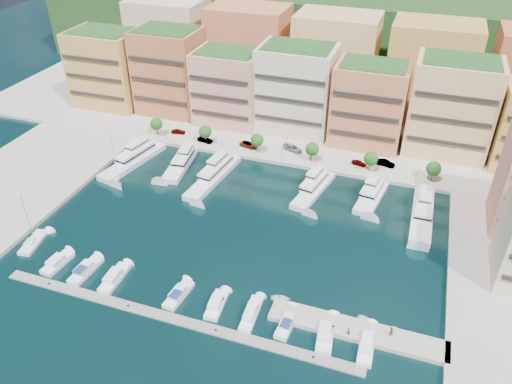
% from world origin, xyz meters
% --- Properties ---
extents(ground, '(400.00, 400.00, 0.00)m').
position_xyz_m(ground, '(0.00, 0.00, 0.00)').
color(ground, black).
rests_on(ground, ground).
extents(north_quay, '(220.00, 64.00, 2.00)m').
position_xyz_m(north_quay, '(0.00, 62.00, 0.00)').
color(north_quay, '#9E998E').
rests_on(north_quay, ground).
extents(west_quay, '(34.00, 76.00, 2.00)m').
position_xyz_m(west_quay, '(-62.00, -8.00, 0.00)').
color(west_quay, '#9E998E').
rests_on(west_quay, ground).
extents(hillside, '(240.00, 40.00, 58.00)m').
position_xyz_m(hillside, '(0.00, 110.00, 0.00)').
color(hillside, '#1D3817').
rests_on(hillside, ground).
extents(south_pontoon, '(72.00, 2.20, 0.35)m').
position_xyz_m(south_pontoon, '(-3.00, -30.00, 0.00)').
color(south_pontoon, gray).
rests_on(south_pontoon, ground).
extents(finger_pier, '(32.00, 5.00, 2.00)m').
position_xyz_m(finger_pier, '(30.00, -22.00, 0.00)').
color(finger_pier, '#9E998E').
rests_on(finger_pier, ground).
extents(apartment_0, '(22.00, 16.50, 24.80)m').
position_xyz_m(apartment_0, '(-66.00, 49.99, 13.31)').
color(apartment_0, '#B98B43').
rests_on(apartment_0, north_quay).
extents(apartment_1, '(20.00, 16.50, 26.80)m').
position_xyz_m(apartment_1, '(-44.00, 51.99, 14.31)').
color(apartment_1, '#AF633A').
rests_on(apartment_1, north_quay).
extents(apartment_2, '(20.00, 15.50, 22.80)m').
position_xyz_m(apartment_2, '(-23.00, 49.99, 12.31)').
color(apartment_2, '#E09B7D').
rests_on(apartment_2, north_quay).
extents(apartment_3, '(22.00, 16.50, 25.80)m').
position_xyz_m(apartment_3, '(-2.00, 51.99, 13.81)').
color(apartment_3, beige).
rests_on(apartment_3, north_quay).
extents(apartment_4, '(20.00, 15.50, 23.80)m').
position_xyz_m(apartment_4, '(20.00, 49.99, 12.81)').
color(apartment_4, '#CF804D').
rests_on(apartment_4, north_quay).
extents(apartment_5, '(22.00, 16.50, 26.80)m').
position_xyz_m(apartment_5, '(42.00, 51.99, 14.31)').
color(apartment_5, '#E6C179').
rests_on(apartment_5, north_quay).
extents(backblock_0, '(26.00, 18.00, 30.00)m').
position_xyz_m(backblock_0, '(-55.00, 74.00, 16.00)').
color(backblock_0, beige).
rests_on(backblock_0, north_quay).
extents(backblock_1, '(26.00, 18.00, 30.00)m').
position_xyz_m(backblock_1, '(-25.00, 74.00, 16.00)').
color(backblock_1, '#CF804D').
rests_on(backblock_1, north_quay).
extents(backblock_2, '(26.00, 18.00, 30.00)m').
position_xyz_m(backblock_2, '(5.00, 74.00, 16.00)').
color(backblock_2, '#E6C179').
rests_on(backblock_2, north_quay).
extents(backblock_3, '(26.00, 18.00, 30.00)m').
position_xyz_m(backblock_3, '(35.00, 74.00, 16.00)').
color(backblock_3, '#B98B43').
rests_on(backblock_3, north_quay).
extents(tree_0, '(3.80, 3.80, 5.65)m').
position_xyz_m(tree_0, '(-40.00, 33.50, 4.74)').
color(tree_0, '#473323').
rests_on(tree_0, north_quay).
extents(tree_1, '(3.80, 3.80, 5.65)m').
position_xyz_m(tree_1, '(-24.00, 33.50, 4.74)').
color(tree_1, '#473323').
rests_on(tree_1, north_quay).
extents(tree_2, '(3.80, 3.80, 5.65)m').
position_xyz_m(tree_2, '(-8.00, 33.50, 4.74)').
color(tree_2, '#473323').
rests_on(tree_2, north_quay).
extents(tree_3, '(3.80, 3.80, 5.65)m').
position_xyz_m(tree_3, '(8.00, 33.50, 4.74)').
color(tree_3, '#473323').
rests_on(tree_3, north_quay).
extents(tree_4, '(3.80, 3.80, 5.65)m').
position_xyz_m(tree_4, '(24.00, 33.50, 4.74)').
color(tree_4, '#473323').
rests_on(tree_4, north_quay).
extents(tree_5, '(3.80, 3.80, 5.65)m').
position_xyz_m(tree_5, '(40.00, 33.50, 4.74)').
color(tree_5, '#473323').
rests_on(tree_5, north_quay).
extents(lamppost_0, '(0.30, 0.30, 4.20)m').
position_xyz_m(lamppost_0, '(-36.00, 31.20, 3.83)').
color(lamppost_0, black).
rests_on(lamppost_0, north_quay).
extents(lamppost_1, '(0.30, 0.30, 4.20)m').
position_xyz_m(lamppost_1, '(-18.00, 31.20, 3.83)').
color(lamppost_1, black).
rests_on(lamppost_1, north_quay).
extents(lamppost_2, '(0.30, 0.30, 4.20)m').
position_xyz_m(lamppost_2, '(0.00, 31.20, 3.83)').
color(lamppost_2, black).
rests_on(lamppost_2, north_quay).
extents(lamppost_3, '(0.30, 0.30, 4.20)m').
position_xyz_m(lamppost_3, '(18.00, 31.20, 3.83)').
color(lamppost_3, black).
rests_on(lamppost_3, north_quay).
extents(lamppost_4, '(0.30, 0.30, 4.20)m').
position_xyz_m(lamppost_4, '(36.00, 31.20, 3.83)').
color(lamppost_4, black).
rests_on(lamppost_4, north_quay).
extents(yacht_0, '(9.21, 23.65, 7.30)m').
position_xyz_m(yacht_0, '(-39.01, 18.38, 1.21)').
color(yacht_0, white).
rests_on(yacht_0, ground).
extents(yacht_1, '(6.97, 18.59, 7.30)m').
position_xyz_m(yacht_1, '(-25.75, 20.65, 1.09)').
color(yacht_1, white).
rests_on(yacht_1, ground).
extents(yacht_2, '(7.05, 24.18, 7.30)m').
position_xyz_m(yacht_2, '(-14.60, 18.08, 1.21)').
color(yacht_2, white).
rests_on(yacht_2, ground).
extents(yacht_4, '(7.83, 19.53, 7.30)m').
position_xyz_m(yacht_4, '(11.98, 20.22, 1.09)').
color(yacht_4, white).
rests_on(yacht_4, ground).
extents(yacht_5, '(6.89, 16.27, 7.30)m').
position_xyz_m(yacht_5, '(26.34, 21.78, 1.21)').
color(yacht_5, white).
rests_on(yacht_5, ground).
extents(yacht_6, '(4.90, 22.89, 7.30)m').
position_xyz_m(yacht_6, '(38.80, 18.53, 1.21)').
color(yacht_6, white).
rests_on(yacht_6, ground).
extents(cruiser_0, '(3.40, 7.64, 2.55)m').
position_xyz_m(cruiser_0, '(-32.16, -24.58, 0.55)').
color(cruiser_0, white).
rests_on(cruiser_0, ground).
extents(cruiser_1, '(3.22, 8.65, 2.66)m').
position_xyz_m(cruiser_1, '(-25.27, -24.61, 0.57)').
color(cruiser_1, white).
rests_on(cruiser_1, ground).
extents(cruiser_2, '(3.10, 8.75, 2.55)m').
position_xyz_m(cruiser_2, '(-18.42, -24.59, 0.55)').
color(cruiser_2, white).
rests_on(cruiser_2, ground).
extents(cruiser_4, '(3.35, 8.04, 2.66)m').
position_xyz_m(cruiser_4, '(-4.09, -24.60, 0.57)').
color(cruiser_4, white).
rests_on(cruiser_4, ground).
extents(cruiser_5, '(3.24, 7.56, 2.55)m').
position_xyz_m(cruiser_5, '(3.85, -24.58, 0.55)').
color(cruiser_5, white).
rests_on(cruiser_5, ground).
extents(cruiser_6, '(2.77, 8.99, 2.55)m').
position_xyz_m(cruiser_6, '(10.84, -24.60, 0.55)').
color(cruiser_6, white).
rests_on(cruiser_6, ground).
extents(cruiser_7, '(3.00, 7.76, 2.66)m').
position_xyz_m(cruiser_7, '(17.80, -24.60, 0.57)').
color(cruiser_7, white).
rests_on(cruiser_7, ground).
extents(cruiser_8, '(3.78, 8.89, 2.55)m').
position_xyz_m(cruiser_8, '(24.88, -24.59, 0.55)').
color(cruiser_8, white).
rests_on(cruiser_8, ground).
extents(cruiser_9, '(2.82, 9.26, 2.55)m').
position_xyz_m(cruiser_9, '(32.18, -24.60, 0.55)').
color(cruiser_9, white).
rests_on(cruiser_9, ground).
extents(sailboat_0, '(4.34, 8.90, 13.20)m').
position_xyz_m(sailboat_0, '(-41.66, -20.53, 0.31)').
color(sailboat_0, white).
rests_on(sailboat_0, ground).
extents(sailboat_2, '(3.45, 8.15, 13.20)m').
position_xyz_m(sailboat_2, '(-39.53, 9.75, 0.32)').
color(sailboat_2, white).
rests_on(sailboat_2, ground).
extents(tender_3, '(1.73, 1.57, 0.79)m').
position_xyz_m(tender_3, '(36.43, -19.00, 0.40)').
color(tender_3, '#C2B094').
rests_on(tender_3, ground).
extents(tender_0, '(4.33, 3.54, 0.79)m').
position_xyz_m(tender_0, '(14.85, -18.92, 0.39)').
color(tender_0, white).
rests_on(tender_0, ground).
extents(tender_2, '(4.05, 3.45, 0.71)m').
position_xyz_m(tender_2, '(31.24, -19.00, 0.36)').
color(tender_2, silver).
rests_on(tender_2, ground).
extents(car_0, '(4.54, 2.62, 1.45)m').
position_xyz_m(car_0, '(-34.45, 36.46, 1.73)').
color(car_0, gray).
rests_on(car_0, north_quay).
extents(car_1, '(4.87, 2.34, 1.54)m').
position_xyz_m(car_1, '(-24.45, 34.03, 1.77)').
color(car_1, gray).
rests_on(car_1, north_quay).
extents(car_2, '(5.77, 3.58, 1.49)m').
position_xyz_m(car_2, '(-11.26, 35.51, 1.75)').
color(car_2, gray).
rests_on(car_2, north_quay).
extents(car_3, '(6.19, 3.95, 1.67)m').
position_xyz_m(car_3, '(1.46, 37.45, 1.84)').
color(car_3, gray).
rests_on(car_3, north_quay).
extents(car_4, '(4.28, 2.54, 1.37)m').
position_xyz_m(car_4, '(20.83, 35.58, 1.68)').
color(car_4, gray).
rests_on(car_4, north_quay).
extents(car_5, '(5.28, 2.71, 1.66)m').
position_xyz_m(car_5, '(27.73, 37.52, 1.83)').
color(car_5, gray).
rests_on(car_5, north_quay).
extents(person_0, '(0.68, 0.75, 1.73)m').
position_xyz_m(person_0, '(28.72, -23.86, 1.87)').
color(person_0, '#282850').
rests_on(person_0, finger_pier).
extents(person_1, '(1.21, 1.14, 1.97)m').
position_xyz_m(person_1, '(35.71, -21.54, 1.98)').
color(person_1, '#46372A').
rests_on(person_1, finger_pier).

